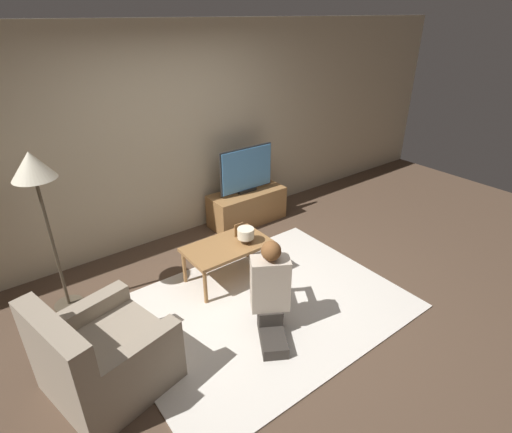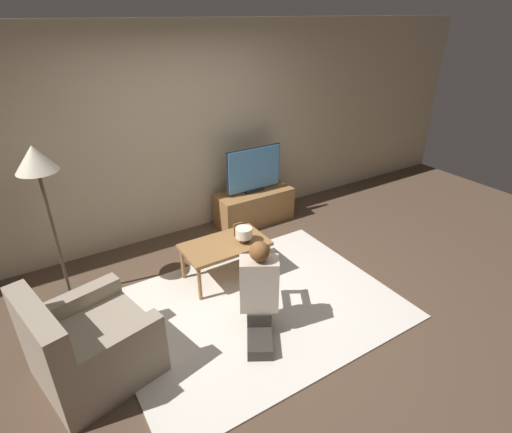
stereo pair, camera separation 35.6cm
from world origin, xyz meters
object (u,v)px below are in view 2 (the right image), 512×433
coffee_table (225,247)px  person_kneeling (259,291)px  floor_lamp (38,172)px  armchair (90,347)px  table_lamp (244,234)px  tv (254,170)px

coffee_table → person_kneeling: bearing=-98.8°
floor_lamp → armchair: size_ratio=1.63×
coffee_table → table_lamp: table_lamp is taller
coffee_table → floor_lamp: (-1.54, 0.59, 0.99)m
tv → coffee_table: size_ratio=0.89×
floor_lamp → person_kneeling: bearing=-46.8°
tv → person_kneeling: (-1.11, -1.88, -0.31)m
tv → floor_lamp: 2.61m
coffee_table → table_lamp: (0.19, -0.08, 0.15)m
coffee_table → table_lamp: 0.25m
tv → person_kneeling: size_ratio=0.87×
coffee_table → armchair: (-1.55, -0.61, -0.10)m
floor_lamp → person_kneeling: floor_lamp is taller
coffee_table → armchair: armchair is taller
armchair → table_lamp: size_ratio=5.55×
tv → floor_lamp: (-2.51, -0.39, 0.61)m
tv → armchair: size_ratio=0.81×
table_lamp → tv: bearing=53.5°
tv → armchair: 3.02m
coffee_table → armchair: 1.67m
tv → coffee_table: bearing=-134.8°
armchair → tv: bearing=-70.8°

